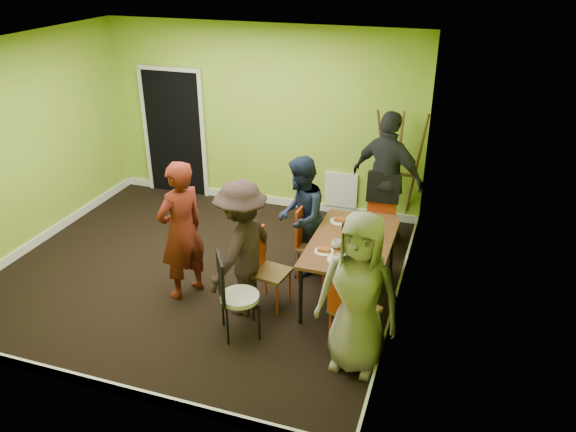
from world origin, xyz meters
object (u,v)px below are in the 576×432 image
object	(u,v)px
chair_front_end	(350,305)
person_left_far	(300,217)
orange_bottle	(346,231)
blue_bottle	(360,248)
person_back_end	(387,179)
chair_bentwood	(233,292)
easel	(398,172)
person_left_near	(242,249)
person_standing	(181,231)
chair_left_near	(265,264)
thermos	(356,231)
person_front_end	(359,294)
dining_table	(351,245)
chair_left_far	(310,239)
chair_back_end	(382,196)

from	to	relation	value
chair_front_end	person_left_far	world-z (taller)	person_left_far
orange_bottle	person_left_far	bearing A→B (deg)	159.70
blue_bottle	person_back_end	distance (m)	1.88
chair_bentwood	person_left_far	world-z (taller)	person_left_far
chair_front_end	orange_bottle	distance (m)	1.19
easel	person_left_far	bearing A→B (deg)	-120.77
chair_front_end	person_left_far	size ratio (longest dim) A/B	0.65
easel	blue_bottle	xyz separation A→B (m)	(-0.08, -2.31, -0.03)
orange_bottle	chair_front_end	bearing A→B (deg)	-74.08
person_left_near	person_back_end	xyz separation A→B (m)	(1.23, 2.19, 0.14)
person_standing	chair_left_near	bearing A→B (deg)	121.49
thermos	orange_bottle	size ratio (longest dim) A/B	2.56
person_standing	person_left_near	size ratio (longest dim) A/B	1.07
person_standing	blue_bottle	bearing A→B (deg)	121.41
person_back_end	orange_bottle	bearing A→B (deg)	103.25
person_standing	person_front_end	distance (m)	2.27
dining_table	chair_left_near	distance (m)	1.01
easel	blue_bottle	bearing A→B (deg)	-91.92
chair_front_end	person_left_near	distance (m)	1.36
chair_front_end	person_standing	size ratio (longest dim) A/B	0.59
easel	person_front_end	size ratio (longest dim) A/B	1.07
easel	person_front_end	bearing A→B (deg)	-88.33
easel	chair_left_far	bearing A→B (deg)	-115.38
chair_back_end	person_front_end	distance (m)	2.55
chair_bentwood	person_left_near	bearing A→B (deg)	157.19
chair_left_far	person_left_near	bearing A→B (deg)	-25.11
chair_left_far	orange_bottle	world-z (taller)	chair_left_far
person_left_near	person_standing	bearing A→B (deg)	-84.46
easel	chair_left_near	bearing A→B (deg)	-114.89
chair_back_end	person_front_end	xyz separation A→B (m)	(0.21, -2.54, 0.09)
blue_bottle	person_left_far	distance (m)	1.13
dining_table	person_standing	size ratio (longest dim) A/B	0.89
orange_bottle	person_left_near	xyz separation A→B (m)	(-0.98, -0.78, 0.00)
chair_back_end	person_back_end	distance (m)	0.25
chair_back_end	orange_bottle	bearing A→B (deg)	77.58
dining_table	chair_left_far	xyz separation A→B (m)	(-0.58, 0.28, -0.16)
person_standing	person_left_far	size ratio (longest dim) A/B	1.10
person_front_end	easel	bearing A→B (deg)	97.44
easel	blue_bottle	distance (m)	2.31
chair_left_far	person_back_end	distance (m)	1.52
easel	orange_bottle	xyz separation A→B (m)	(-0.34, -1.84, -0.09)
orange_bottle	blue_bottle	bearing A→B (deg)	-61.14
chair_bentwood	person_left_near	xyz separation A→B (m)	(-0.08, 0.45, 0.26)
orange_bottle	easel	bearing A→B (deg)	79.60
chair_back_end	person_front_end	size ratio (longest dim) A/B	0.63
chair_left_near	person_front_end	bearing A→B (deg)	68.19
orange_bottle	thermos	bearing A→B (deg)	-32.71
chair_left_far	blue_bottle	xyz separation A→B (m)	(0.73, -0.61, 0.32)
easel	orange_bottle	size ratio (longest dim) A/B	21.88
chair_left_far	thermos	bearing A→B (deg)	73.85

